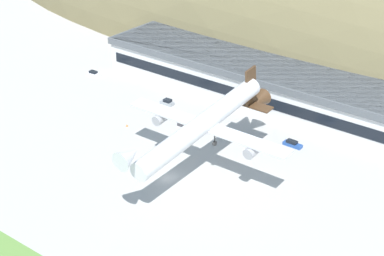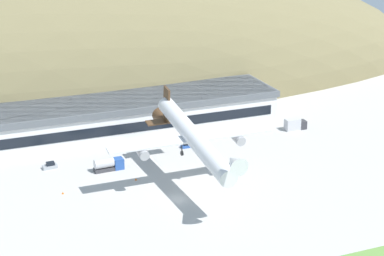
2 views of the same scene
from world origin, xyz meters
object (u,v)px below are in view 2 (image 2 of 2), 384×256
at_px(service_car_0, 50,166).
at_px(box_truck, 295,124).
at_px(cargo_airplane, 192,137).
at_px(service_car_1, 189,145).
at_px(traffic_cone_1, 63,193).
at_px(terminal_building, 108,115).
at_px(fuel_truck, 108,164).
at_px(traffic_cone_0, 136,179).

distance_m(service_car_0, box_truck, 71.73).
xyz_separation_m(cargo_airplane, service_car_1, (8.37, 23.61, -11.96)).
bearing_deg(service_car_0, service_car_1, 0.77).
xyz_separation_m(cargo_airplane, traffic_cone_1, (-29.23, 7.30, -12.26)).
bearing_deg(terminal_building, service_car_0, -136.98).
bearing_deg(service_car_0, fuel_truck, -26.08).
relative_size(traffic_cone_0, traffic_cone_1, 1.00).
bearing_deg(traffic_cone_0, traffic_cone_1, -176.66).
bearing_deg(traffic_cone_1, service_car_0, 90.53).
bearing_deg(box_truck, traffic_cone_1, -166.05).
bearing_deg(fuel_truck, service_car_0, 153.92).
xyz_separation_m(service_car_1, traffic_cone_1, (-37.60, -16.30, -0.30)).
distance_m(fuel_truck, box_truck, 58.91).
height_order(terminal_building, fuel_truck, terminal_building).
xyz_separation_m(fuel_truck, traffic_cone_0, (4.63, -8.19, -1.29)).
distance_m(cargo_airplane, service_car_1, 27.76).
bearing_deg(service_car_0, cargo_airplane, -38.18).
xyz_separation_m(service_car_0, service_car_1, (37.75, 0.50, -0.09)).
distance_m(terminal_building, service_car_1, 25.90).
distance_m(cargo_airplane, fuel_truck, 25.47).
height_order(cargo_airplane, fuel_truck, cargo_airplane).
bearing_deg(cargo_airplane, fuel_truck, 133.99).
relative_size(service_car_0, traffic_cone_1, 6.45).
relative_size(box_truck, traffic_cone_1, 11.33).
bearing_deg(traffic_cone_0, cargo_airplane, -36.36).
distance_m(terminal_building, cargo_airplane, 43.47).
xyz_separation_m(cargo_airplane, fuel_truck, (-15.96, 16.54, -10.97)).
relative_size(cargo_airplane, service_car_1, 10.55).
height_order(fuel_truck, traffic_cone_1, fuel_truck).
height_order(terminal_building, traffic_cone_0, terminal_building).
relative_size(service_car_0, service_car_1, 0.81).
bearing_deg(service_car_0, traffic_cone_0, -39.28).
relative_size(cargo_airplane, fuel_truck, 6.37).
distance_m(terminal_building, service_car_0, 28.04).
bearing_deg(traffic_cone_0, service_car_1, 37.75).
distance_m(cargo_airplane, traffic_cone_1, 32.53).
height_order(cargo_airplane, traffic_cone_1, cargo_airplane).
bearing_deg(service_car_1, service_car_0, -179.23).
xyz_separation_m(service_car_1, box_truck, (33.95, 1.47, 0.98)).
distance_m(box_truck, traffic_cone_0, 56.22).
relative_size(fuel_truck, traffic_cone_0, 13.18).
height_order(service_car_1, fuel_truck, fuel_truck).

